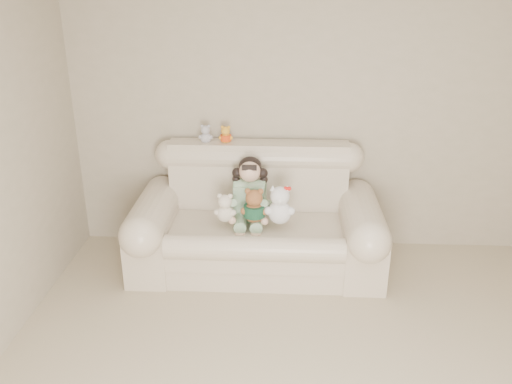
% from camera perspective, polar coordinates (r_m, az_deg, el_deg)
% --- Properties ---
extents(wall_back, '(4.50, 0.00, 4.50)m').
position_cam_1_polar(wall_back, '(4.74, 7.61, 8.83)').
color(wall_back, tan).
rests_on(wall_back, ground).
extents(sofa, '(2.10, 0.95, 1.03)m').
position_cam_1_polar(sofa, '(4.50, 0.06, -2.28)').
color(sofa, beige).
rests_on(sofa, floor).
extents(seated_child, '(0.38, 0.44, 0.56)m').
position_cam_1_polar(seated_child, '(4.51, -0.65, 0.32)').
color(seated_child, '#2B7430').
rests_on(seated_child, sofa).
extents(brown_teddy, '(0.26, 0.23, 0.35)m').
position_cam_1_polar(brown_teddy, '(4.32, -0.20, -1.11)').
color(brown_teddy, brown).
rests_on(brown_teddy, sofa).
extents(white_cat, '(0.28, 0.23, 0.39)m').
position_cam_1_polar(white_cat, '(4.30, 2.55, -0.96)').
color(white_cat, white).
rests_on(white_cat, sofa).
extents(cream_teddy, '(0.21, 0.18, 0.29)m').
position_cam_1_polar(cream_teddy, '(4.35, -3.31, -1.40)').
color(cream_teddy, white).
rests_on(cream_teddy, sofa).
extents(yellow_mini_bear, '(0.14, 0.12, 0.19)m').
position_cam_1_polar(yellow_mini_bear, '(4.65, -3.24, 6.27)').
color(yellow_mini_bear, yellow).
rests_on(yellow_mini_bear, sofa).
extents(grey_mini_plush, '(0.16, 0.14, 0.20)m').
position_cam_1_polar(grey_mini_plush, '(4.68, -5.37, 6.33)').
color(grey_mini_plush, '#B3B2B9').
rests_on(grey_mini_plush, sofa).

